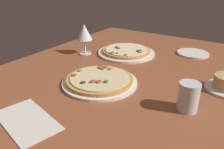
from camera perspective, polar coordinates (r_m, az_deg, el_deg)
The scene contains 7 objects.
dining_table at distance 91.09cm, azimuth 2.96°, elevation -2.46°, with size 150.00×110.00×4.00cm, color brown.
pizza_main at distance 86.96cm, azimuth -3.11°, elevation -1.47°, with size 28.77×28.77×3.40cm.
pizza_side at distance 118.90cm, azimuth 3.61°, elevation 5.78°, with size 29.37×29.37×3.32cm.
wine_glass_far at distance 116.99cm, azimuth -6.98°, elevation 10.30°, with size 7.94×7.94×15.31cm.
water_glass at distance 73.11cm, azimuth 18.60°, elevation -5.70°, with size 6.42×6.42×9.21cm.
side_plate at distance 125.60cm, azimuth 19.67°, elevation 5.06°, with size 15.99×15.99×0.90cm, color white.
paper_menu at distance 71.00cm, azimuth -20.67°, elevation -10.75°, with size 12.06×21.60×0.30cm, color silver.
Camera 1 is at (70.52, 40.26, 43.29)cm, focal length 36.33 mm.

